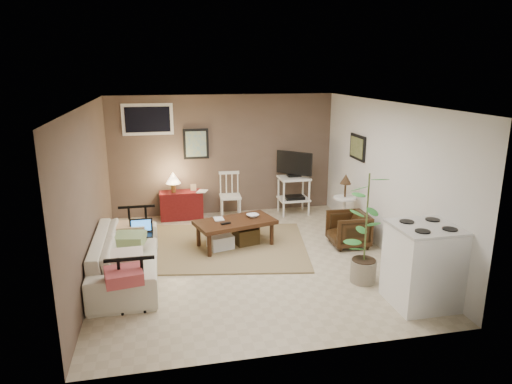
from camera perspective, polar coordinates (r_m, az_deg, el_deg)
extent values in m
plane|color=#C1B293|center=(7.22, -1.07, -8.39)|extent=(5.00, 5.00, 0.00)
cube|color=black|center=(9.11, -7.51, 5.98)|extent=(0.50, 0.03, 0.60)
cube|color=black|center=(8.42, 12.58, 5.48)|extent=(0.03, 0.60, 0.45)
cube|color=white|center=(9.02, -13.39, 8.82)|extent=(0.96, 0.03, 0.60)
cube|color=#9A8059|center=(7.69, -4.00, -6.78)|extent=(3.03, 2.59, 0.03)
cube|color=#3D2110|center=(7.56, -2.63, -3.79)|extent=(1.42, 0.98, 0.06)
cylinder|color=#3D2110|center=(7.22, -5.84, -6.69)|extent=(0.07, 0.07, 0.41)
cylinder|color=#3D2110|center=(7.67, 1.97, -5.31)|extent=(0.07, 0.07, 0.41)
cylinder|color=#3D2110|center=(7.66, -7.20, -5.45)|extent=(0.07, 0.07, 0.41)
cylinder|color=#3D2110|center=(8.07, 0.27, -4.22)|extent=(0.07, 0.07, 0.41)
cube|color=black|center=(7.37, -3.81, -3.92)|extent=(0.17, 0.09, 0.02)
cube|color=#423117|center=(7.73, -1.30, -5.54)|extent=(0.45, 0.41, 0.28)
cube|color=silver|center=(7.56, -4.46, -6.24)|extent=(0.45, 0.41, 0.24)
imported|color=beige|center=(6.73, -15.99, -6.83)|extent=(0.64, 2.20, 0.86)
cube|color=black|center=(6.99, -14.13, -5.28)|extent=(0.34, 0.23, 0.02)
cube|color=black|center=(7.07, -14.17, -4.06)|extent=(0.34, 0.02, 0.21)
cube|color=#307CD8|center=(7.06, -14.17, -4.08)|extent=(0.29, 0.00, 0.17)
cube|color=maroon|center=(9.14, -9.30, -1.62)|extent=(0.83, 0.37, 0.55)
cylinder|color=olive|center=(9.00, -10.27, 0.51)|extent=(0.09, 0.09, 0.18)
cone|color=#FFDFB7|center=(8.95, -10.33, 1.77)|extent=(0.28, 0.28, 0.22)
cube|color=tan|center=(9.08, -7.83, 0.56)|extent=(0.11, 0.02, 0.14)
cube|color=white|center=(9.07, -3.24, -0.58)|extent=(0.43, 0.43, 0.04)
cylinder|color=white|center=(8.95, -4.23, -2.30)|extent=(0.03, 0.03, 0.41)
cylinder|color=white|center=(8.98, -2.01, -2.20)|extent=(0.03, 0.03, 0.41)
cylinder|color=white|center=(9.29, -4.40, -1.66)|extent=(0.03, 0.03, 0.41)
cylinder|color=white|center=(9.32, -2.25, -1.57)|extent=(0.03, 0.03, 0.41)
cube|color=white|center=(9.14, -3.39, 2.43)|extent=(0.41, 0.06, 0.06)
cube|color=white|center=(9.26, 4.76, 1.76)|extent=(0.60, 0.49, 0.04)
cube|color=white|center=(9.37, 4.70, -0.85)|extent=(0.60, 0.49, 0.03)
cylinder|color=white|center=(9.08, 3.49, -0.84)|extent=(0.04, 0.04, 0.77)
cylinder|color=white|center=(9.23, 6.65, -0.65)|extent=(0.04, 0.04, 0.77)
cylinder|color=white|center=(9.47, 2.83, -0.16)|extent=(0.04, 0.04, 0.77)
cylinder|color=white|center=(9.61, 5.86, 0.01)|extent=(0.04, 0.04, 0.77)
cube|color=black|center=(9.24, 4.77, 2.09)|extent=(0.27, 0.15, 0.03)
cube|color=black|center=(9.19, 4.80, 3.63)|extent=(0.60, 0.56, 0.46)
cube|color=#E39D58|center=(9.19, 4.80, 3.63)|extent=(0.49, 0.45, 0.37)
cube|color=black|center=(9.31, 4.80, -0.81)|extent=(0.38, 0.27, 0.11)
cylinder|color=white|center=(8.54, 10.83, -4.74)|extent=(0.28, 0.28, 0.03)
cylinder|color=white|center=(8.44, 10.93, -2.78)|extent=(0.06, 0.06, 0.60)
cylinder|color=white|center=(8.35, 11.04, -0.74)|extent=(0.40, 0.40, 0.03)
cylinder|color=#331E0E|center=(8.31, 11.09, 0.26)|extent=(0.04, 0.04, 0.26)
cone|color=#3A2817|center=(8.27, 11.16, 1.61)|extent=(0.20, 0.20, 0.18)
imported|color=#331E0E|center=(7.80, 11.48, -4.40)|extent=(0.59, 0.63, 0.63)
cylinder|color=gray|center=(6.62, 13.25, -9.58)|extent=(0.36, 0.36, 0.32)
cylinder|color=#4C602D|center=(6.34, 13.67, -3.15)|extent=(0.02, 0.02, 1.23)
cube|color=white|center=(6.12, 20.21, -8.71)|extent=(0.78, 0.73, 1.01)
cube|color=silver|center=(5.94, 20.66, -4.11)|extent=(0.80, 0.75, 0.03)
cylinder|color=black|center=(5.70, 20.11, -4.63)|extent=(0.18, 0.18, 0.01)
cylinder|color=black|center=(5.89, 23.08, -4.29)|extent=(0.18, 0.18, 0.01)
cylinder|color=black|center=(5.98, 18.33, -3.53)|extent=(0.18, 0.18, 0.01)
cylinder|color=black|center=(6.17, 21.21, -3.24)|extent=(0.18, 0.18, 0.01)
imported|color=#3D2110|center=(7.68, -0.41, -2.44)|extent=(0.20, 0.11, 0.20)
imported|color=#3D2110|center=(7.57, -5.29, -2.70)|extent=(0.16, 0.02, 0.22)
imported|color=#3D2110|center=(8.97, -7.33, 0.79)|extent=(0.18, 0.09, 0.25)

